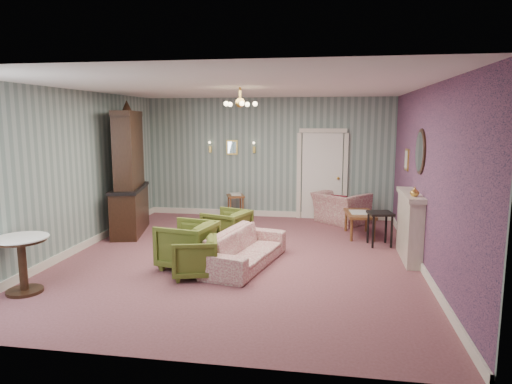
% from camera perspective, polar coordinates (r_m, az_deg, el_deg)
% --- Properties ---
extents(floor, '(7.00, 7.00, 0.00)m').
position_cam_1_polar(floor, '(8.06, -1.89, -8.16)').
color(floor, '#844D54').
rests_on(floor, ground).
extents(ceiling, '(7.00, 7.00, 0.00)m').
position_cam_1_polar(ceiling, '(7.71, -2.00, 12.89)').
color(ceiling, white).
rests_on(ceiling, ground).
extents(wall_back, '(6.00, 0.00, 6.00)m').
position_cam_1_polar(wall_back, '(11.19, 1.57, 4.25)').
color(wall_back, slate).
rests_on(wall_back, ground).
extents(wall_front, '(6.00, 0.00, 6.00)m').
position_cam_1_polar(wall_front, '(4.42, -10.86, -3.26)').
color(wall_front, slate).
rests_on(wall_front, ground).
extents(wall_left, '(0.00, 7.00, 7.00)m').
position_cam_1_polar(wall_left, '(8.84, -21.40, 2.37)').
color(wall_left, slate).
rests_on(wall_left, ground).
extents(wall_right, '(0.00, 7.00, 7.00)m').
position_cam_1_polar(wall_right, '(7.75, 20.38, 1.57)').
color(wall_right, slate).
rests_on(wall_right, ground).
extents(wall_right_floral, '(0.00, 7.00, 7.00)m').
position_cam_1_polar(wall_right_floral, '(7.75, 20.27, 1.58)').
color(wall_right_floral, '#A85477').
rests_on(wall_right_floral, ground).
extents(door, '(1.12, 0.12, 2.16)m').
position_cam_1_polar(door, '(11.09, 8.21, 2.20)').
color(door, white).
rests_on(door, floor).
extents(olive_chair_a, '(0.77, 0.80, 0.68)m').
position_cam_1_polar(olive_chair_a, '(7.09, -7.63, -7.77)').
color(olive_chair_a, '#556021').
rests_on(olive_chair_a, floor).
extents(olive_chair_b, '(0.90, 0.94, 0.83)m').
position_cam_1_polar(olive_chair_b, '(7.52, -8.53, -6.22)').
color(olive_chair_b, '#556021').
rests_on(olive_chair_b, floor).
extents(olive_chair_c, '(0.90, 0.93, 0.76)m').
position_cam_1_polar(olive_chair_c, '(8.69, -3.65, -4.28)').
color(olive_chair_c, '#556021').
rests_on(olive_chair_c, floor).
extents(sofa_chintz, '(0.99, 2.05, 0.77)m').
position_cam_1_polar(sofa_chintz, '(7.55, -1.36, -6.29)').
color(sofa_chintz, '#953C4C').
rests_on(sofa_chintz, floor).
extents(wingback_chair, '(1.29, 1.25, 0.96)m').
position_cam_1_polar(wingback_chair, '(10.77, 10.53, -1.30)').
color(wingback_chair, '#953C4C').
rests_on(wingback_chair, floor).
extents(dresser, '(0.93, 1.71, 2.71)m').
position_cam_1_polar(dresser, '(9.89, -15.59, 2.74)').
color(dresser, black).
rests_on(dresser, floor).
extents(fireplace, '(0.30, 1.40, 1.16)m').
position_cam_1_polar(fireplace, '(8.26, 18.58, -4.04)').
color(fireplace, beige).
rests_on(fireplace, floor).
extents(mantel_vase, '(0.15, 0.15, 0.15)m').
position_cam_1_polar(mantel_vase, '(7.75, 19.14, 0.02)').
color(mantel_vase, gold).
rests_on(mantel_vase, fireplace).
extents(oval_mirror, '(0.04, 0.76, 0.84)m').
position_cam_1_polar(oval_mirror, '(8.10, 19.73, 4.75)').
color(oval_mirror, white).
rests_on(oval_mirror, wall_right).
extents(framed_print, '(0.04, 0.34, 0.42)m').
position_cam_1_polar(framed_print, '(9.44, 18.26, 3.84)').
color(framed_print, gold).
rests_on(framed_print, wall_right).
extents(coffee_table, '(0.64, 1.03, 0.50)m').
position_cam_1_polar(coffee_table, '(9.67, 12.73, -3.93)').
color(coffee_table, brown).
rests_on(coffee_table, floor).
extents(side_table_black, '(0.51, 0.51, 0.65)m').
position_cam_1_polar(side_table_black, '(9.00, 15.13, -4.47)').
color(side_table_black, black).
rests_on(side_table_black, floor).
extents(pedestal_table, '(0.79, 0.79, 0.80)m').
position_cam_1_polar(pedestal_table, '(7.15, -27.03, -8.07)').
color(pedestal_table, black).
rests_on(pedestal_table, floor).
extents(nesting_table, '(0.53, 0.59, 0.64)m').
position_cam_1_polar(nesting_table, '(11.06, -2.56, -1.74)').
color(nesting_table, brown).
rests_on(nesting_table, floor).
extents(gilt_mirror_back, '(0.28, 0.06, 0.36)m').
position_cam_1_polar(gilt_mirror_back, '(11.29, -3.00, 5.56)').
color(gilt_mirror_back, gold).
rests_on(gilt_mirror_back, wall_back).
extents(sconce_left, '(0.16, 0.12, 0.30)m').
position_cam_1_polar(sconce_left, '(11.40, -5.74, 5.56)').
color(sconce_left, gold).
rests_on(sconce_left, wall_back).
extents(sconce_right, '(0.16, 0.12, 0.30)m').
position_cam_1_polar(sconce_right, '(11.16, -0.25, 5.53)').
color(sconce_right, gold).
rests_on(sconce_right, wall_back).
extents(chandelier, '(0.56, 0.56, 0.36)m').
position_cam_1_polar(chandelier, '(7.70, -1.99, 10.89)').
color(chandelier, gold).
rests_on(chandelier, ceiling).
extents(burgundy_cushion, '(0.41, 0.28, 0.39)m').
position_cam_1_polar(burgundy_cushion, '(10.62, 10.27, -1.43)').
color(burgundy_cushion, maroon).
rests_on(burgundy_cushion, wingback_chair).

